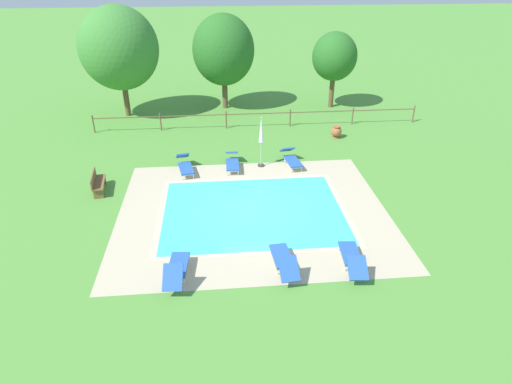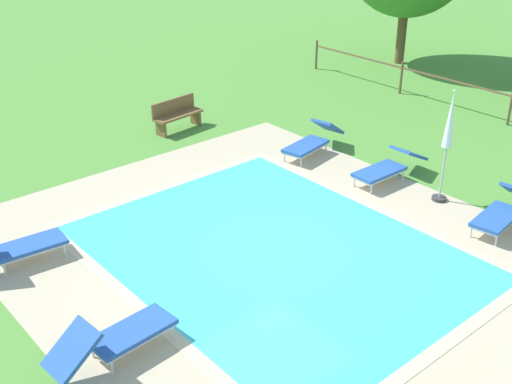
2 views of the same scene
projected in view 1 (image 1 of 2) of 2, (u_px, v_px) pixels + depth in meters
ground_plane at (253, 211)px, 17.51m from camera, size 160.00×160.00×0.00m
pool_deck_paving at (253, 211)px, 17.51m from camera, size 10.76×9.11×0.01m
swimming_pool_water at (253, 211)px, 17.51m from camera, size 7.15×5.49×0.01m
pool_coping_rim at (253, 211)px, 17.51m from camera, size 7.63×5.97×0.01m
sun_lounger_north_near_steps at (291, 158)px, 21.18m from camera, size 0.87×2.10×0.78m
sun_lounger_north_mid at (232, 161)px, 20.91m from camera, size 0.64×2.09×0.70m
sun_lounger_north_far at (185, 165)px, 20.51m from camera, size 0.98×2.10×0.80m
sun_lounger_north_end at (177, 269)px, 13.70m from camera, size 0.77×1.99×0.91m
sun_lounger_south_mid at (352, 258)px, 14.23m from camera, size 0.77×2.10×0.75m
sun_lounger_south_end at (284, 260)px, 14.12m from camera, size 0.76×2.05×0.83m
patio_umbrella_closed_row_west at (261, 135)px, 20.47m from camera, size 0.32×0.32×2.53m
wooden_bench_lawn_side at (97, 182)px, 18.74m from camera, size 0.62×1.54×0.87m
terracotta_urn_near_fence at (336, 131)px, 24.34m from camera, size 0.59×0.59×0.71m
perimeter_fence at (258, 116)px, 25.70m from camera, size 19.26×0.08×1.05m
tree_far_west at (119, 48)px, 25.96m from camera, size 4.73×4.73×6.66m
tree_west_mid at (335, 57)px, 27.95m from camera, size 2.90×2.90×4.89m
tree_centre at (223, 50)px, 27.58m from camera, size 3.95×3.95×6.00m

